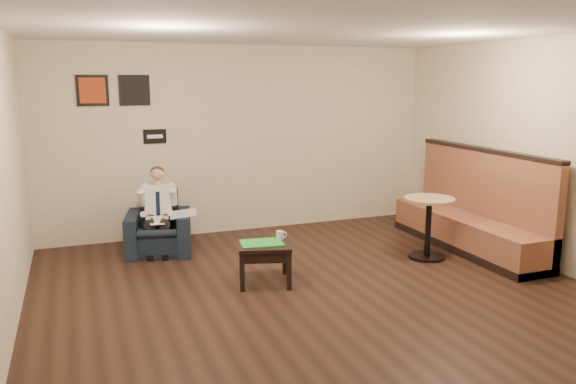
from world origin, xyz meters
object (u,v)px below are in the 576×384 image
object	(u,v)px
armchair	(158,223)
seated_man	(157,215)
green_folder	(262,243)
side_table	(264,263)
cafe_table	(428,228)
coffee_mug	(280,235)
banquette	(469,200)
smartphone	(268,238)

from	to	relation	value
armchair	seated_man	world-z (taller)	seated_man
seated_man	green_folder	bearing A→B (deg)	-46.24
side_table	cafe_table	distance (m)	2.29
green_folder	coffee_mug	distance (m)	0.27
banquette	cafe_table	size ratio (longest dim) A/B	3.31
coffee_mug	side_table	bearing A→B (deg)	-161.58
banquette	side_table	bearing A→B (deg)	-174.92
armchair	green_folder	size ratio (longest dim) A/B	1.75
smartphone	side_table	bearing A→B (deg)	-97.35
green_folder	coffee_mug	world-z (taller)	coffee_mug
armchair	cafe_table	xyz separation A→B (m)	(3.25, -1.49, 0.00)
seated_man	green_folder	xyz separation A→B (m)	(0.95, -1.51, -0.07)
banquette	armchair	bearing A→B (deg)	161.53
banquette	smartphone	bearing A→B (deg)	-177.64
smartphone	seated_man	bearing A→B (deg)	153.83
banquette	cafe_table	xyz separation A→B (m)	(-0.74, -0.16, -0.28)
side_table	smartphone	size ratio (longest dim) A/B	3.93
seated_man	cafe_table	distance (m)	3.55
coffee_mug	seated_man	bearing A→B (deg)	129.99
side_table	coffee_mug	distance (m)	0.37
side_table	green_folder	size ratio (longest dim) A/B	1.22
armchair	banquette	distance (m)	4.22
green_folder	cafe_table	world-z (taller)	cafe_table
coffee_mug	armchair	bearing A→B (deg)	127.56
green_folder	smartphone	xyz separation A→B (m)	(0.13, 0.16, -0.00)
seated_man	banquette	bearing A→B (deg)	-5.33
cafe_table	seated_man	bearing A→B (deg)	156.99
side_table	banquette	bearing A→B (deg)	5.08
armchair	cafe_table	size ratio (longest dim) A/B	1.03
side_table	smartphone	xyz separation A→B (m)	(0.10, 0.15, 0.24)
seated_man	smartphone	distance (m)	1.73
side_table	cafe_table	world-z (taller)	cafe_table
green_folder	armchair	bearing A→B (deg)	119.81
coffee_mug	banquette	bearing A→B (deg)	4.01
seated_man	side_table	bearing A→B (deg)	-45.06
armchair	side_table	world-z (taller)	armchair
seated_man	banquette	world-z (taller)	banquette
smartphone	cafe_table	size ratio (longest dim) A/B	0.18
seated_man	green_folder	world-z (taller)	seated_man
smartphone	cafe_table	world-z (taller)	cafe_table
armchair	cafe_table	world-z (taller)	cafe_table
armchair	smartphone	bearing A→B (deg)	-42.28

